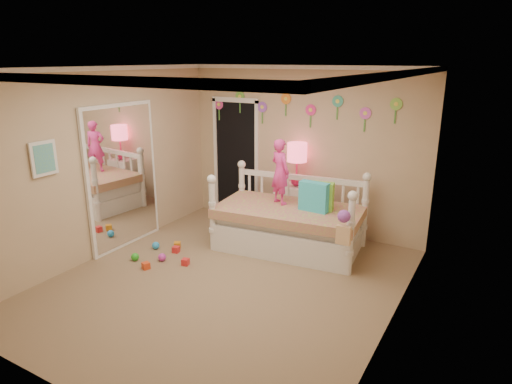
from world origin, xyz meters
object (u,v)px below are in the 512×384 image
Objects in this scene: child at (280,172)px; nightstand at (296,208)px; daybed at (289,211)px; table_lamp at (297,158)px.

child reaches higher than nightstand.
daybed is 2.19× the size of child.
daybed is 2.78× the size of nightstand.
table_lamp is (-0.01, 0.60, 0.09)m from child.
daybed is 0.75m from nightstand.
table_lamp is at bearing -64.26° from child.
child is at bearing -88.96° from table_lamp.
child is (-0.20, 0.09, 0.55)m from daybed.
table_lamp is (-0.22, 0.69, 0.64)m from daybed.
nightstand is (-0.01, 0.60, -0.74)m from child.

